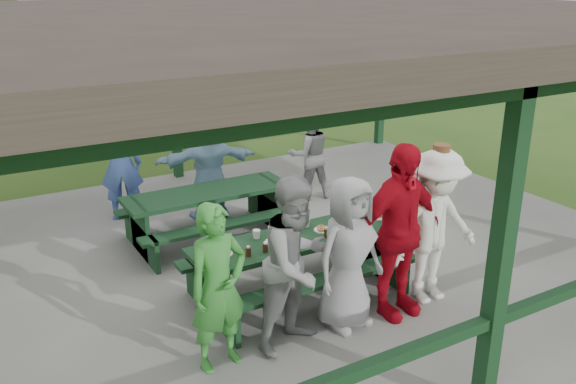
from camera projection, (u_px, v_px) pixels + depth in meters
ground at (275, 256)px, 8.57m from camera, size 90.00×90.00×0.00m
concrete_slab at (275, 253)px, 8.55m from camera, size 10.00×8.00×0.10m
pavilion_structure at (273, 24)px, 7.49m from camera, size 10.60×8.60×3.24m
picnic_table_near at (298, 257)px, 7.23m from camera, size 2.60×1.39×0.75m
picnic_table_far at (208, 209)px, 8.72m from camera, size 2.37×1.39×0.75m
table_setting at (294, 233)px, 7.14m from camera, size 2.35×0.45×0.10m
contestant_green at (218, 288)px, 5.78m from camera, size 0.67×0.49×1.69m
contestant_grey_left at (297, 263)px, 6.10m from camera, size 1.06×0.92×1.84m
contestant_grey_mid at (348, 253)px, 6.47m from camera, size 0.90×0.65×1.71m
contestant_red at (398, 232)px, 6.64m from camera, size 1.20×0.55×2.00m
contestant_white_fedora at (435, 227)px, 6.96m from camera, size 1.21×0.72×1.90m
spectator_lblue at (208, 164)px, 9.44m from camera, size 1.66×0.75×1.72m
spectator_blue at (120, 164)px, 9.35m from camera, size 0.75×0.61×1.79m
spectator_grey at (309, 154)px, 10.27m from camera, size 0.85×0.72×1.54m
pickup_truck at (111, 102)px, 15.34m from camera, size 5.45×4.11×1.38m
farm_trailer at (54, 106)px, 14.76m from camera, size 4.15×2.13×1.44m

